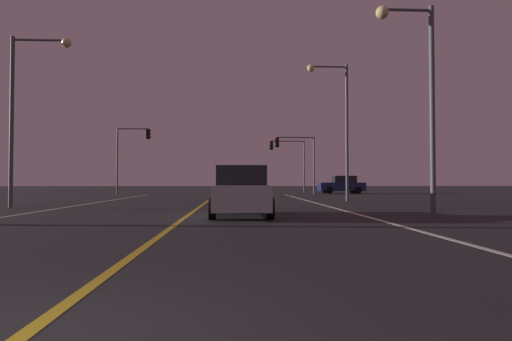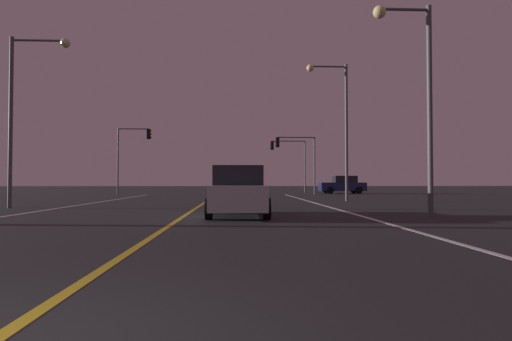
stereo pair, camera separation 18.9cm
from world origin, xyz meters
name	(u,v)px [view 1 (the left image)]	position (x,y,z in m)	size (l,w,h in m)	color
lane_edge_right	(344,210)	(6.05, 14.42, 0.00)	(0.16, 40.83, 0.01)	silver
lane_edge_left	(39,212)	(-6.05, 14.42, 0.00)	(0.16, 40.83, 0.01)	silver
lane_center_divider	(194,211)	(0.00, 14.42, 0.00)	(0.16, 40.83, 0.01)	gold
car_crossing_side	(342,185)	(11.88, 37.54, 0.82)	(4.30, 2.02, 1.70)	black
car_lead_same_lane	(241,192)	(1.84, 11.84, 0.82)	(2.02, 4.30, 1.70)	black
traffic_light_near_right	(295,151)	(7.00, 35.33, 3.90)	(3.66, 0.36, 5.19)	#4C4C51
traffic_light_near_left	(133,146)	(-7.42, 35.33, 4.33)	(3.01, 0.36, 5.88)	#4C4C51
traffic_light_far_right	(287,154)	(7.00, 40.83, 4.03)	(3.70, 0.36, 5.38)	#4C4C51
street_lamp_right_near	(418,81)	(7.84, 11.38, 4.61)	(2.01, 0.44, 7.17)	#4C4C51
street_lamp_left_mid	(27,97)	(-7.68, 16.71, 4.94)	(2.67, 0.44, 7.68)	#4C4C51
street_lamp_right_far	(338,114)	(7.76, 22.35, 5.21)	(2.48, 0.44, 8.20)	#4C4C51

